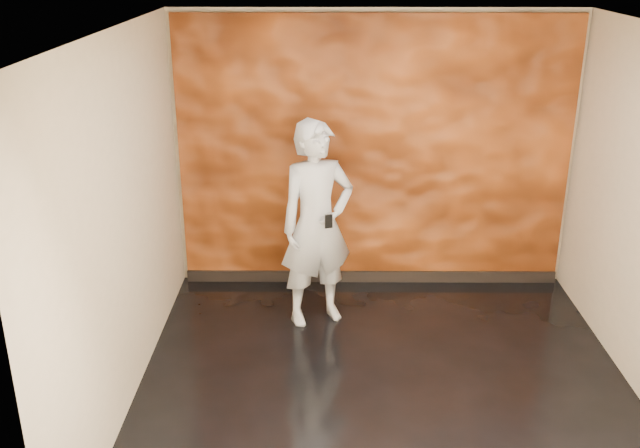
# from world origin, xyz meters

# --- Properties ---
(room) EXTENTS (4.02, 4.02, 2.81)m
(room) POSITION_xyz_m (0.00, 0.00, 1.40)
(room) COLOR black
(room) RESTS_ON ground
(feature_wall) EXTENTS (3.90, 0.06, 2.75)m
(feature_wall) POSITION_xyz_m (0.00, 1.96, 1.38)
(feature_wall) COLOR #BF581E
(feature_wall) RESTS_ON ground
(baseboard) EXTENTS (3.90, 0.04, 0.12)m
(baseboard) POSITION_xyz_m (0.00, 1.92, 0.06)
(baseboard) COLOR black
(baseboard) RESTS_ON ground
(man) EXTENTS (0.83, 0.71, 1.93)m
(man) POSITION_xyz_m (-0.56, 1.12, 0.97)
(man) COLOR #9A9FA9
(man) RESTS_ON ground
(phone) EXTENTS (0.07, 0.04, 0.13)m
(phone) POSITION_xyz_m (-0.46, 0.89, 1.09)
(phone) COLOR black
(phone) RESTS_ON man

